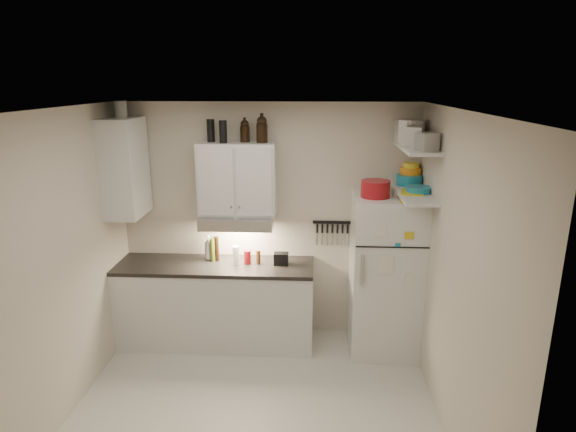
{
  "coord_description": "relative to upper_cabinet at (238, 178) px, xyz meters",
  "views": [
    {
      "loc": [
        0.49,
        -3.55,
        2.81
      ],
      "look_at": [
        0.25,
        0.9,
        1.55
      ],
      "focal_mm": 30.0,
      "sensor_mm": 36.0,
      "label": 1
    }
  ],
  "objects": [
    {
      "name": "upper_cabinet",
      "position": [
        0.0,
        0.0,
        0.0
      ],
      "size": [
        0.8,
        0.33,
        0.75
      ],
      "primitive_type": "cube",
      "color": "silver",
      "rests_on": "back_wall"
    },
    {
      "name": "back_wall",
      "position": [
        0.3,
        0.18,
        -0.53
      ],
      "size": [
        3.2,
        0.02,
        2.6
      ],
      "primitive_type": "cube",
      "color": "beige",
      "rests_on": "ground"
    },
    {
      "name": "spice_jar",
      "position": [
        1.61,
        -0.19,
        -0.08
      ],
      "size": [
        0.06,
        0.06,
        0.09
      ],
      "primitive_type": "cylinder",
      "rotation": [
        0.0,
        0.0,
        0.14
      ],
      "color": "silver",
      "rests_on": "fridge"
    },
    {
      "name": "countertop",
      "position": [
        -0.25,
        -0.14,
        -0.93
      ],
      "size": [
        2.1,
        0.62,
        0.04
      ],
      "primitive_type": "cube",
      "color": "black",
      "rests_on": "base_cabinet"
    },
    {
      "name": "thermos_b",
      "position": [
        -0.26,
        0.02,
        0.49
      ],
      "size": [
        0.1,
        0.1,
        0.23
      ],
      "primitive_type": "cylinder",
      "rotation": [
        0.0,
        0.0,
        0.24
      ],
      "color": "black",
      "rests_on": "upper_cabinet"
    },
    {
      "name": "oil_bottle",
      "position": [
        -0.29,
        -0.05,
        -0.78
      ],
      "size": [
        0.06,
        0.06,
        0.26
      ],
      "primitive_type": "cylinder",
      "rotation": [
        0.0,
        0.0,
        0.23
      ],
      "color": "#4D5C17",
      "rests_on": "countertop"
    },
    {
      "name": "floor",
      "position": [
        0.3,
        -1.33,
        -1.84
      ],
      "size": [
        3.2,
        3.0,
        0.02
      ],
      "primitive_type": "cube",
      "color": "beige",
      "rests_on": "ground"
    },
    {
      "name": "bowl_yellow",
      "position": [
        1.79,
        0.05,
        0.15
      ],
      "size": [
        0.17,
        0.17,
        0.05
      ],
      "primitive_type": "cylinder",
      "color": "gold",
      "rests_on": "bowl_orange"
    },
    {
      "name": "shelf_lo",
      "position": [
        1.75,
        -0.31,
        -0.07
      ],
      "size": [
        0.3,
        0.95,
        0.03
      ],
      "primitive_type": "cube",
      "color": "silver",
      "rests_on": "right_wall"
    },
    {
      "name": "range_hood",
      "position": [
        0.0,
        -0.06,
        -0.44
      ],
      "size": [
        0.76,
        0.46,
        0.12
      ],
      "primitive_type": "cube",
      "color": "silver",
      "rests_on": "back_wall"
    },
    {
      "name": "shelf_hi",
      "position": [
        1.75,
        -0.31,
        0.38
      ],
      "size": [
        0.3,
        0.95,
        0.03
      ],
      "primitive_type": "cube",
      "color": "silver",
      "rests_on": "right_wall"
    },
    {
      "name": "side_cabinet",
      "position": [
        -1.14,
        -0.14,
        0.12
      ],
      "size": [
        0.33,
        0.55,
        1.0
      ],
      "primitive_type": "cube",
      "color": "silver",
      "rests_on": "left_wall"
    },
    {
      "name": "thermos_a",
      "position": [
        -0.12,
        -0.06,
        0.49
      ],
      "size": [
        0.09,
        0.09,
        0.22
      ],
      "primitive_type": "cylinder",
      "rotation": [
        0.0,
        0.0,
        -0.12
      ],
      "color": "black",
      "rests_on": "upper_cabinet"
    },
    {
      "name": "tin_a",
      "position": [
        1.69,
        -0.37,
        0.48
      ],
      "size": [
        0.23,
        0.22,
        0.19
      ],
      "primitive_type": "cube",
      "rotation": [
        0.0,
        0.0,
        -0.37
      ],
      "color": "#AAAAAD",
      "rests_on": "shelf_hi"
    },
    {
      "name": "clear_bottle",
      "position": [
        -0.02,
        -0.13,
        -0.8
      ],
      "size": [
        0.07,
        0.07,
        0.2
      ],
      "primitive_type": "cylinder",
      "rotation": [
        0.0,
        0.0,
        0.06
      ],
      "color": "silver",
      "rests_on": "countertop"
    },
    {
      "name": "base_cabinet",
      "position": [
        -0.25,
        -0.14,
        -1.39
      ],
      "size": [
        2.1,
        0.6,
        0.88
      ],
      "primitive_type": "cube",
      "color": "silver",
      "rests_on": "floor"
    },
    {
      "name": "dutch_oven",
      "position": [
        1.4,
        -0.23,
        -0.04
      ],
      "size": [
        0.34,
        0.34,
        0.17
      ],
      "primitive_type": "cylinder",
      "rotation": [
        0.0,
        0.0,
        0.23
      ],
      "color": "maroon",
      "rests_on": "fridge"
    },
    {
      "name": "knife_strip",
      "position": [
        1.0,
        0.15,
        -0.51
      ],
      "size": [
        0.42,
        0.02,
        0.03
      ],
      "primitive_type": "cube",
      "color": "black",
      "rests_on": "back_wall"
    },
    {
      "name": "fridge",
      "position": [
        1.55,
        -0.18,
        -0.98
      ],
      "size": [
        0.7,
        0.68,
        1.7
      ],
      "primitive_type": "cube",
      "color": "silver",
      "rests_on": "floor"
    },
    {
      "name": "caddy",
      "position": [
        0.46,
        -0.11,
        -0.84
      ],
      "size": [
        0.15,
        0.11,
        0.13
      ],
      "primitive_type": "cube",
      "rotation": [
        0.0,
        0.0,
        -0.01
      ],
      "color": "black",
      "rests_on": "countertop"
    },
    {
      "name": "red_jar",
      "position": [
        0.1,
        -0.11,
        -0.83
      ],
      "size": [
        0.09,
        0.09,
        0.15
      ],
      "primitive_type": "cylinder",
      "rotation": [
        0.0,
        0.0,
        0.17
      ],
      "color": "maroon",
      "rests_on": "countertop"
    },
    {
      "name": "growler_a",
      "position": [
        0.08,
        0.03,
        0.49
      ],
      "size": [
        0.13,
        0.13,
        0.23
      ],
      "primitive_type": null,
      "rotation": [
        0.0,
        0.0,
        -0.37
      ],
      "color": "black",
      "rests_on": "upper_cabinet"
    },
    {
      "name": "bowl_teal",
      "position": [
        1.77,
        0.01,
        0.0
      ],
      "size": [
        0.27,
        0.27,
        0.11
      ],
      "primitive_type": "cylinder",
      "color": "teal",
      "rests_on": "shelf_lo"
    },
    {
      "name": "ceiling",
      "position": [
        0.3,
        -1.33,
        0.78
      ],
      "size": [
        3.2,
        3.0,
        0.02
      ],
      "primitive_type": "cube",
      "color": "white",
      "rests_on": "ground"
    },
    {
      "name": "book_stack",
      "position": [
        1.73,
        -0.36,
        -0.08
      ],
      "size": [
        0.25,
        0.29,
        0.09
      ],
      "primitive_type": "cube",
      "rotation": [
        0.0,
        0.0,
        -0.2
      ],
      "color": "gold",
      "rests_on": "fridge"
    },
    {
      "name": "right_wall",
      "position": [
        1.91,
        -1.33,
        -0.53
      ],
      "size": [
        0.02,
        3.0,
        2.6
      ],
      "primitive_type": "cube",
      "color": "beige",
      "rests_on": "ground"
    },
    {
      "name": "pepper_mill",
      "position": [
        0.21,
        -0.1,
        -0.83
      ],
      "size": [
        0.05,
        0.05,
        0.15
      ],
      "primitive_type": "cylinder",
      "rotation": [
        0.0,
        0.0,
        0.02
      ],
      "color": "brown",
      "rests_on": "countertop"
    },
    {
      "name": "soap_bottle",
      "position": [
        -0.33,
        0.01,
        -0.75
      ],
      "size": [
        0.12,
        0.12,
        0.31
      ],
      "primitive_type": "imported",
      "rotation": [
        0.0,
        0.0,
        -0.01
      ],
      "color": "silver",
      "rests_on": "countertop"
    },
    {
      "name": "side_jar",
      "position": [
        -1.15,
        -0.05,
        0.71
      ],
      "size": [
        0.12,
        0.12,
        0.16
      ],
      "primitive_type": "cylinder",
      "rotation": [
        0.0,
        0.0,
        -0.02
      ],
      "color": "silver",
      "rests_on": "side_cabinet"
    },
    {
      "name": "plates",
      "position": [
        1.79,
        -0.34,
        -0.02
      ],
      "size": [
        0.29,
        0.29,
        0.06
      ],
      "primitive_type": "cylinder",
      "rotation": [
        0.0,
        0.0,
        0.27
      ],
      "color": "teal",
      "rests_on": "shelf_lo"
    },
    {
      "name": "left_wall",
      "position": [
        -1.31,
        -1.33,
        -0.53
      ],
      "size": [
        0.02,
        3.0,
        2.6
      ],
      "primitive_type": "cube",
      "color": "beige",
      "rests_on": "ground"
    },
    {
      "name": "bowl_orange",
      "position": [
        1.79,
        0.05,
        0.09
      ],
      "size": [
        0.21,
        0.21,
        0.06
      ],
      "primitive_type": "cylinder",
      "color": "orange",
      "rests_on": "bowl_teal"
    },
    {
      "name": "stock_pot",
      "position": [
        1.72,
        -0.07,
        0.5
      ],
      "size": [
        0.37,
        0.37,
        0.23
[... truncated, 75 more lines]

